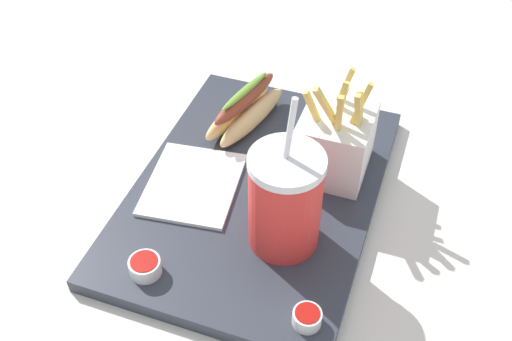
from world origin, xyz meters
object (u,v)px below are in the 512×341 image
Objects in this scene: hot_dog_1 at (245,109)px; ketchup_cup_2 at (338,111)px; napkin_stack at (193,184)px; fries_basket at (336,141)px; ketchup_cup_3 at (145,266)px; soda_cup at (285,201)px; ketchup_cup_1 at (307,317)px.

ketchup_cup_2 is at bearing -65.58° from hot_dog_1.
hot_dog_1 is 1.17× the size of napkin_stack.
fries_basket is 0.11m from ketchup_cup_2.
hot_dog_1 is 4.31× the size of ketchup_cup_3.
soda_cup is 0.14m from fries_basket.
soda_cup is 0.25m from ketchup_cup_2.
hot_dog_1 is at bearing 31.33° from ketchup_cup_1.
ketchup_cup_2 is at bearing -1.45° from soda_cup.
ketchup_cup_3 is at bearing -177.94° from napkin_stack.
ketchup_cup_1 is (-0.24, -0.03, -0.04)m from fries_basket.
ketchup_cup_3 is (-0.24, 0.16, -0.04)m from fries_basket.
soda_cup reaches higher than hot_dog_1.
fries_basket is at bearing -33.43° from ketchup_cup_3.
napkin_stack is at bearing 72.04° from soda_cup.
ketchup_cup_3 is at bearing 176.96° from hot_dog_1.
ketchup_cup_2 and ketchup_cup_3 have the same top height.
fries_basket reaches higher than hot_dog_1.
soda_cup is at bearing 169.80° from fries_basket.
soda_cup is 0.13m from ketchup_cup_1.
ketchup_cup_1 is 0.23× the size of napkin_stack.
ketchup_cup_2 is at bearing 8.63° from ketchup_cup_1.
soda_cup is at bearing 178.55° from ketchup_cup_2.
ketchup_cup_2 is at bearing -22.03° from ketchup_cup_3.
soda_cup reaches higher than napkin_stack.
ketchup_cup_2 is 0.22× the size of napkin_stack.
ketchup_cup_3 is (-0.10, 0.13, -0.06)m from soda_cup.
ketchup_cup_1 is at bearing -172.08° from fries_basket.
ketchup_cup_2 is 0.37m from ketchup_cup_3.
soda_cup is 0.16m from napkin_stack.
fries_basket reaches higher than napkin_stack.
fries_basket is 0.25m from ketchup_cup_1.
fries_basket is at bearing -108.62° from hot_dog_1.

